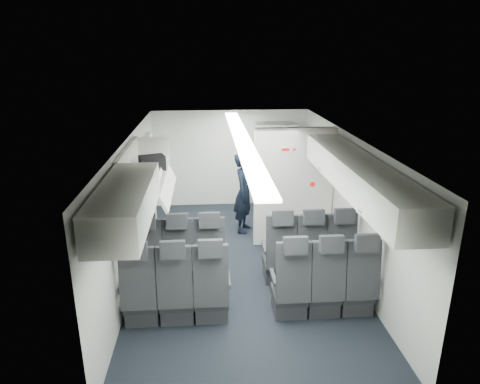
{
  "coord_description": "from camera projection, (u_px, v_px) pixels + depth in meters",
  "views": [
    {
      "loc": [
        -0.54,
        -6.29,
        3.39
      ],
      "look_at": [
        0.0,
        0.4,
        1.15
      ],
      "focal_mm": 32.0,
      "sensor_mm": 36.0,
      "label": 1
    }
  ],
  "objects": [
    {
      "name": "overhead_bin_right_front",
      "position": [
        337.0,
        158.0,
        6.34
      ],
      "size": [
        0.53,
        1.7,
        0.4
      ],
      "color": "white",
      "rests_on": "cabin_shell"
    },
    {
      "name": "overhead_bin_left_front_open",
      "position": [
        144.0,
        170.0,
        6.17
      ],
      "size": [
        0.64,
        1.7,
        0.72
      ],
      "color": "#9E9E93",
      "rests_on": "cabin_shell"
    },
    {
      "name": "flight_attendant",
      "position": [
        244.0,
        193.0,
        8.2
      ],
      "size": [
        0.54,
        0.66,
        1.57
      ],
      "primitive_type": "imported",
      "rotation": [
        0.0,
        0.0,
        1.24
      ],
      "color": "black",
      "rests_on": "ground"
    },
    {
      "name": "bulkhead_partition",
      "position": [
        293.0,
        187.0,
        7.55
      ],
      "size": [
        1.4,
        0.15,
        2.13
      ],
      "color": "silver",
      "rests_on": "cabin_shell"
    },
    {
      "name": "cabin_shell",
      "position": [
        242.0,
        202.0,
        6.71
      ],
      "size": [
        3.41,
        6.01,
        2.16
      ],
      "color": "black",
      "rests_on": "ground"
    },
    {
      "name": "overhead_bin_right_rear",
      "position": [
        384.0,
        197.0,
        4.69
      ],
      "size": [
        0.53,
        1.8,
        0.4
      ],
      "color": "white",
      "rests_on": "cabin_shell"
    },
    {
      "name": "overhead_bin_left_rear",
      "position": [
        125.0,
        204.0,
        4.48
      ],
      "size": [
        0.53,
        1.8,
        0.4
      ],
      "color": "white",
      "rests_on": "cabin_shell"
    },
    {
      "name": "seat_row_front",
      "position": [
        245.0,
        259.0,
        6.43
      ],
      "size": [
        3.33,
        0.56,
        1.24
      ],
      "color": "#27282B",
      "rests_on": "cabin_shell"
    },
    {
      "name": "galley_unit",
      "position": [
        275.0,
        166.0,
        9.41
      ],
      "size": [
        0.85,
        0.52,
        1.9
      ],
      "color": "#939399",
      "rests_on": "cabin_shell"
    },
    {
      "name": "carry_on_bag",
      "position": [
        152.0,
        163.0,
        6.37
      ],
      "size": [
        0.43,
        0.36,
        0.22
      ],
      "primitive_type": "cube",
      "rotation": [
        0.0,
        0.0,
        0.35
      ],
      "color": "black",
      "rests_on": "overhead_bin_left_front_open"
    },
    {
      "name": "boarding_door",
      "position": [
        149.0,
        185.0,
        8.1
      ],
      "size": [
        0.12,
        1.27,
        1.86
      ],
      "color": "silver",
      "rests_on": "cabin_shell"
    },
    {
      "name": "papers",
      "position": [
        254.0,
        181.0,
        8.09
      ],
      "size": [
        0.19,
        0.03,
        0.13
      ],
      "primitive_type": "cube",
      "rotation": [
        0.0,
        0.0,
        -0.08
      ],
      "color": "white",
      "rests_on": "flight_attendant"
    },
    {
      "name": "seat_row_mid",
      "position": [
        251.0,
        290.0,
        5.58
      ],
      "size": [
        3.33,
        0.56,
        1.24
      ],
      "color": "#27282B",
      "rests_on": "cabin_shell"
    }
  ]
}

